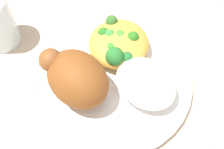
% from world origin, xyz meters
% --- Properties ---
extents(ground_plane, '(2.00, 2.00, 0.00)m').
position_xyz_m(ground_plane, '(0.00, 0.00, 0.00)').
color(ground_plane, '#CAB097').
extents(plate, '(0.26, 0.26, 0.01)m').
position_xyz_m(plate, '(0.00, 0.00, 0.01)').
color(plate, white).
rests_on(plate, ground_plane).
extents(roasted_chicken, '(0.11, 0.08, 0.08)m').
position_xyz_m(roasted_chicken, '(0.02, 0.05, 0.05)').
color(roasted_chicken, brown).
rests_on(roasted_chicken, plate).
extents(rice_pile, '(0.10, 0.08, 0.04)m').
position_xyz_m(rice_pile, '(-0.05, -0.02, 0.03)').
color(rice_pile, white).
rests_on(rice_pile, plate).
extents(mac_cheese_with_broccoli, '(0.10, 0.10, 0.05)m').
position_xyz_m(mac_cheese_with_broccoli, '(0.03, -0.04, 0.03)').
color(mac_cheese_with_broccoli, gold).
rests_on(mac_cheese_with_broccoli, plate).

